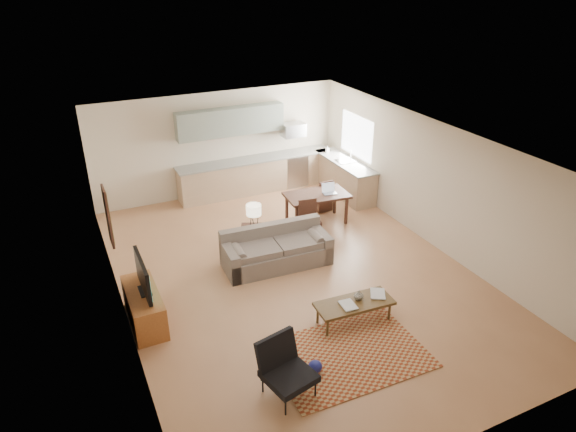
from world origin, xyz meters
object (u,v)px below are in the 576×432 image
sofa (277,248)px  armchair (289,371)px  coffee_table (354,312)px  dining_table (316,208)px  tv_credenza (144,307)px  console_table (255,240)px

sofa → armchair: armchair is taller
coffee_table → dining_table: size_ratio=0.93×
dining_table → sofa: bearing=-136.4°
sofa → tv_credenza: size_ratio=1.68×
coffee_table → armchair: armchair is taller
armchair → coffee_table: bearing=18.2°
armchair → dining_table: bearing=45.1°
armchair → tv_credenza: 2.96m
dining_table → tv_credenza: bearing=-150.6°
coffee_table → armchair: 2.01m
sofa → dining_table: sofa is taller
console_table → dining_table: size_ratio=0.44×
console_table → coffee_table: bearing=-52.0°
sofa → armchair: 3.53m
tv_credenza → dining_table: dining_table is taller
armchair → console_table: (1.05, 3.89, -0.11)m
coffee_table → console_table: console_table is taller
tv_credenza → console_table: (2.57, 1.35, 0.01)m
sofa → dining_table: (1.62, 1.33, -0.02)m
coffee_table → tv_credenza: size_ratio=1.01×
sofa → armchair: bearing=-108.2°
armchair → dining_table: armchair is taller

